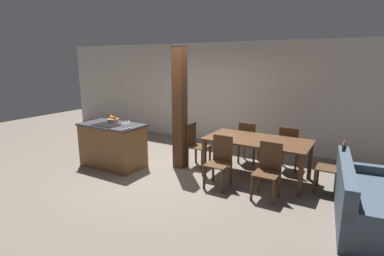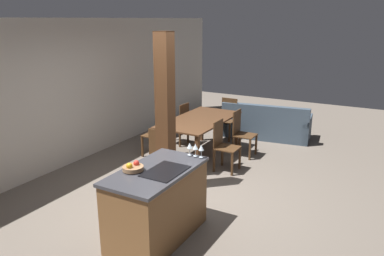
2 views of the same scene
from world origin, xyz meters
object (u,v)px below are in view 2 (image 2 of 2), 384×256
object	(u,v)px
wine_glass_far	(190,146)
timber_post	(165,114)
dining_chair_far_left	(157,133)
dining_chair_head_end	(162,153)
kitchen_island	(157,204)
dining_chair_near_left	(224,145)
wine_glass_middle	(195,147)
fruit_bowl	(133,167)
dining_chair_far_right	(180,123)
couch	(266,126)
dining_chair_foot_end	(227,118)
dining_chair_near_right	(242,132)
dining_table	(200,123)
wine_glass_near	(201,148)

from	to	relation	value
wine_glass_far	timber_post	bearing A→B (deg)	50.82
dining_chair_far_left	dining_chair_head_end	world-z (taller)	same
kitchen_island	dining_chair_far_left	distance (m)	2.94
dining_chair_near_left	wine_glass_middle	bearing A→B (deg)	-167.26
dining_chair_head_end	timber_post	world-z (taller)	timber_post
fruit_bowl	dining_chair_far_right	world-z (taller)	fruit_bowl
fruit_bowl	timber_post	bearing A→B (deg)	18.11
kitchen_island	timber_post	world-z (taller)	timber_post
wine_glass_middle	couch	xyz separation A→B (m)	(4.12, 0.36, -0.79)
wine_glass_middle	couch	bearing A→B (deg)	5.00
wine_glass_middle	couch	world-z (taller)	wine_glass_middle
fruit_bowl	wine_glass_middle	world-z (taller)	wine_glass_middle
kitchen_island	dining_chair_foot_end	distance (m)	4.32
couch	dining_chair_near_right	bearing A→B (deg)	80.79
dining_chair_foot_end	timber_post	bearing A→B (deg)	-85.39
dining_chair_head_end	couch	xyz separation A→B (m)	(3.21, -0.78, -0.21)
dining_chair_near_left	dining_chair_far_right	world-z (taller)	same
couch	timber_post	xyz separation A→B (m)	(-3.46, 0.54, 0.98)
wine_glass_middle	dining_chair_near_right	world-z (taller)	wine_glass_middle
dining_chair_near_left	dining_chair_far_right	size ratio (longest dim) A/B	1.00
dining_chair_near_left	dining_chair_head_end	world-z (taller)	same
wine_glass_middle	dining_chair_far_right	xyz separation A→B (m)	(2.70, 1.86, -0.58)
wine_glass_middle	dining_chair_foot_end	bearing A→B (deg)	17.47
kitchen_island	couch	bearing A→B (deg)	1.82
couch	timber_post	size ratio (longest dim) A/B	0.82
wine_glass_middle	timber_post	size ratio (longest dim) A/B	0.07
dining_chair_far_left	timber_post	bearing A→B (deg)	39.67
kitchen_island	wine_glass_far	bearing A→B (deg)	-11.44
wine_glass_far	wine_glass_middle	bearing A→B (deg)	-90.00
dining_chair_head_end	dining_chair_foot_end	bearing A→B (deg)	-90.00
dining_chair_near_right	dining_chair_foot_end	distance (m)	1.17
dining_chair_far_right	dining_chair_near_right	bearing A→B (deg)	90.00
dining_table	dining_chair_near_left	world-z (taller)	dining_chair_near_left
dining_chair_near_right	dining_chair_head_end	distance (m)	1.93
wine_glass_middle	dining_chair_near_right	size ratio (longest dim) A/B	0.18
kitchen_island	dining_chair_near_right	world-z (taller)	kitchen_island
kitchen_island	wine_glass_far	size ratio (longest dim) A/B	8.10
wine_glass_near	wine_glass_middle	size ratio (longest dim) A/B	1.00
dining_chair_head_end	dining_chair_foot_end	distance (m)	2.70
wine_glass_far	dining_table	bearing A→B (deg)	24.91
wine_glass_near	dining_table	world-z (taller)	wine_glass_near
wine_glass_middle	dining_chair_head_end	bearing A→B (deg)	51.31
dining_chair_near_left	timber_post	distance (m)	1.48
wine_glass_middle	dining_chair_far_left	bearing A→B (deg)	45.60
dining_chair_near_right	dining_table	bearing A→B (deg)	121.18
wine_glass_middle	dining_chair_far_right	bearing A→B (deg)	34.59
wine_glass_near	couch	world-z (taller)	wine_glass_near
wine_glass_far	timber_post	size ratio (longest dim) A/B	0.07
dining_chair_head_end	timber_post	bearing A→B (deg)	133.77
dining_chair_head_end	timber_post	size ratio (longest dim) A/B	0.37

